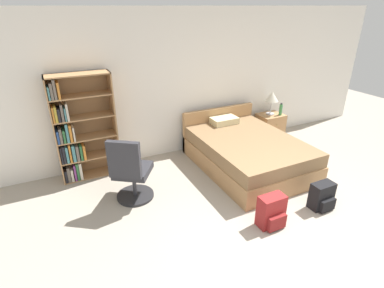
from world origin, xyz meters
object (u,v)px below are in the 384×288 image
object	(u,v)px
water_bottle	(281,109)
backpack_red	(272,212)
bookshelf	(78,132)
table_lamp	(272,97)
backpack_black	(322,196)
office_chair	(131,173)
bed	(246,151)
nightstand	(270,127)

from	to	relation	value
water_bottle	backpack_red	distance (m)	2.92
bookshelf	backpack_red	distance (m)	3.13
table_lamp	backpack_black	distance (m)	2.56
backpack_black	office_chair	bearing A→B (deg)	150.33
table_lamp	water_bottle	distance (m)	0.32
office_chair	backpack_black	distance (m)	2.70
water_bottle	backpack_black	bearing A→B (deg)	-116.27
office_chair	backpack_red	xyz separation A→B (m)	(1.45, -1.31, -0.25)
bookshelf	bed	size ratio (longest dim) A/B	0.81
table_lamp	backpack_red	xyz separation A→B (m)	(-1.79, -2.27, -0.70)
backpack_red	table_lamp	bearing A→B (deg)	51.72
bed	backpack_black	world-z (taller)	bed
nightstand	water_bottle	bearing A→B (deg)	-35.15
table_lamp	bed	bearing A→B (deg)	-145.28
bed	office_chair	bearing A→B (deg)	-175.93
backpack_black	backpack_red	size ratio (longest dim) A/B	0.89
bed	office_chair	size ratio (longest dim) A/B	2.04
backpack_black	bookshelf	bearing A→B (deg)	140.52
nightstand	backpack_black	xyz separation A→B (m)	(-0.91, -2.26, -0.09)
bookshelf	nightstand	bearing A→B (deg)	-1.62
nightstand	table_lamp	distance (m)	0.63
bookshelf	table_lamp	distance (m)	3.78
bed	nightstand	xyz separation A→B (m)	(1.17, 0.78, -0.01)
backpack_black	water_bottle	bearing A→B (deg)	63.73
nightstand	backpack_red	size ratio (longest dim) A/B	1.26
backpack_black	table_lamp	bearing A→B (deg)	68.30
bookshelf	backpack_black	world-z (taller)	bookshelf
nightstand	backpack_red	xyz separation A→B (m)	(-1.79, -2.24, -0.07)
water_bottle	backpack_black	size ratio (longest dim) A/B	0.66
bed	office_chair	distance (m)	2.09
office_chair	water_bottle	distance (m)	3.50
bookshelf	water_bottle	distance (m)	3.94
bed	backpack_black	xyz separation A→B (m)	(0.26, -1.48, -0.10)
bookshelf	office_chair	world-z (taller)	bookshelf
office_chair	backpack_black	size ratio (longest dim) A/B	2.68
table_lamp	backpack_black	size ratio (longest dim) A/B	1.25
bookshelf	backpack_red	bearing A→B (deg)	-49.73
office_chair	backpack_black	world-z (taller)	office_chair
bookshelf	backpack_black	xyz separation A→B (m)	(2.87, -2.36, -0.62)
water_bottle	bookshelf	bearing A→B (deg)	176.91
bed	backpack_red	size ratio (longest dim) A/B	4.86
backpack_red	office_chair	bearing A→B (deg)	137.90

